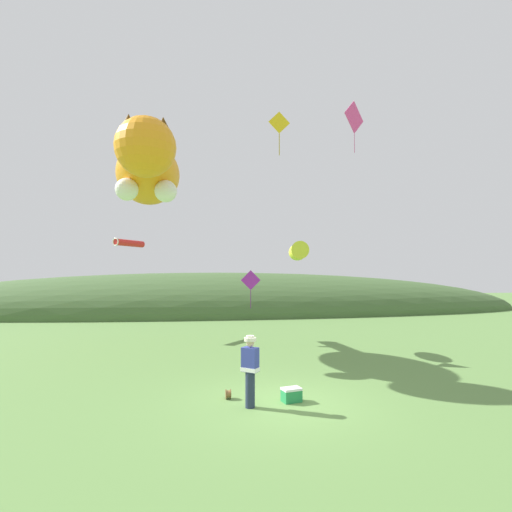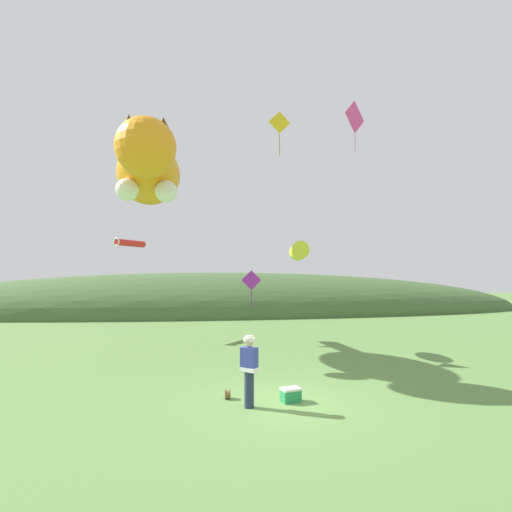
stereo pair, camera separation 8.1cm
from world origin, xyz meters
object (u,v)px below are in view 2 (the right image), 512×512
festival_attendant (249,369)px  kite_diamond_violet (251,281)px  kite_diamond_gold (279,123)px  kite_diamond_pink (355,117)px  kite_spool (228,394)px  picnic_cooler (291,395)px  kite_fish_windsock (298,252)px  kite_giant_cat (148,172)px  kite_tube_streamer (130,243)px

festival_attendant → kite_diamond_violet: size_ratio=0.94×
kite_diamond_gold → kite_diamond_pink: bearing=22.7°
kite_spool → picnic_cooler: bearing=-17.2°
festival_attendant → kite_spool: 1.23m
kite_fish_windsock → kite_diamond_pink: 6.79m
kite_giant_cat → kite_diamond_violet: kite_giant_cat is taller
festival_attendant → kite_tube_streamer: size_ratio=0.97×
kite_fish_windsock → kite_tube_streamer: bearing=146.0°
festival_attendant → kite_fish_windsock: size_ratio=0.62×
kite_diamond_gold → kite_fish_windsock: bearing=54.5°
kite_giant_cat → kite_fish_windsock: kite_giant_cat is taller
picnic_cooler → kite_diamond_pink: bearing=55.5°
kite_spool → kite_diamond_violet: (1.86, 8.87, 2.91)m
kite_diamond_pink → kite_diamond_gold: kite_diamond_pink is taller
picnic_cooler → kite_tube_streamer: kite_tube_streamer is taller
kite_spool → picnic_cooler: size_ratio=0.46×
festival_attendant → kite_fish_windsock: kite_fish_windsock is taller
kite_giant_cat → kite_fish_windsock: 7.47m
kite_diamond_pink → kite_diamond_violet: size_ratio=1.29×
kite_spool → kite_diamond_violet: kite_diamond_violet is taller
kite_giant_cat → kite_fish_windsock: (6.59, -0.52, -3.47)m
picnic_cooler → kite_giant_cat: kite_giant_cat is taller
kite_tube_streamer → kite_diamond_violet: kite_tube_streamer is taller
picnic_cooler → kite_giant_cat: (-4.56, 7.43, 7.64)m
kite_spool → kite_giant_cat: (-2.96, 6.94, 7.69)m
kite_fish_windsock → kite_tube_streamer: size_ratio=1.57×
kite_diamond_pink → kite_diamond_violet: 9.11m
kite_diamond_pink → kite_diamond_gold: size_ratio=1.36×
festival_attendant → kite_diamond_pink: bearing=50.7°
kite_fish_windsock → picnic_cooler: bearing=-106.3°
picnic_cooler → kite_diamond_violet: bearing=88.4°
kite_fish_windsock → kite_diamond_gold: bearing=-125.5°
festival_attendant → kite_diamond_pink: kite_diamond_pink is taller
kite_diamond_violet → kite_diamond_gold: kite_diamond_gold is taller
kite_diamond_pink → kite_diamond_gold: 4.36m
kite_spool → kite_diamond_pink: kite_diamond_pink is taller
kite_diamond_violet → kite_diamond_gold: bearing=-82.1°
kite_giant_cat → kite_diamond_pink: size_ratio=4.04×
festival_attendant → picnic_cooler: size_ratio=3.21×
kite_spool → kite_tube_streamer: kite_tube_streamer is taller
kite_giant_cat → kite_diamond_gold: (5.39, -2.20, 1.63)m
festival_attendant → kite_diamond_gold: bearing=70.5°
kite_giant_cat → kite_diamond_violet: 7.05m
kite_spool → kite_giant_cat: size_ratio=0.03×
kite_diamond_violet → picnic_cooler: bearing=-91.6°
kite_spool → kite_tube_streamer: (-4.48, 11.88, 4.95)m
kite_giant_cat → kite_diamond_gold: size_ratio=5.48×
kite_diamond_pink → kite_giant_cat: bearing=176.4°
picnic_cooler → kite_diamond_pink: size_ratio=0.23×
kite_diamond_violet → kite_tube_streamer: bearing=154.5°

